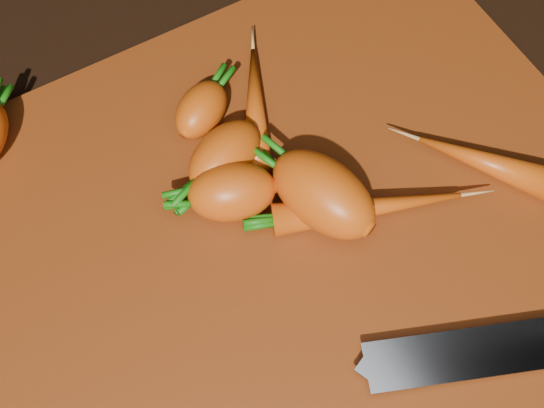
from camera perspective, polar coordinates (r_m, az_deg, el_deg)
ground at (r=0.56m, az=0.51°, el=-2.46°), size 2.00×2.00×0.01m
cutting_board at (r=0.55m, az=0.52°, el=-1.97°), size 0.50×0.40×0.01m
carrot_1 at (r=0.53m, az=-3.04°, el=0.91°), size 0.07×0.06×0.04m
carrot_2 at (r=0.53m, az=3.89°, el=0.74°), size 0.07×0.10×0.05m
carrot_3 at (r=0.55m, az=-3.56°, el=3.61°), size 0.08×0.06×0.04m
carrot_4 at (r=0.57m, az=-5.36°, el=7.08°), size 0.06×0.06×0.03m
carrot_5 at (r=0.58m, az=-1.29°, el=7.25°), size 0.07×0.11×0.02m
carrot_6 at (r=0.54m, az=7.21°, el=-0.28°), size 0.14×0.07×0.02m
carrot_7 at (r=0.57m, az=15.70°, el=3.07°), size 0.08×0.10×0.03m
knife at (r=0.53m, az=19.02°, el=-9.99°), size 0.29×0.14×0.02m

